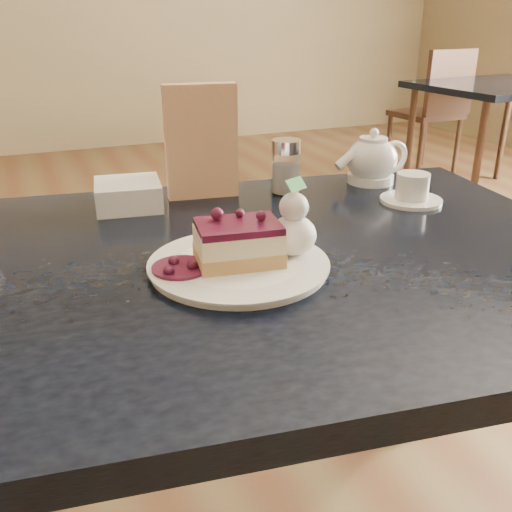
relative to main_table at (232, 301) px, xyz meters
name	(u,v)px	position (x,y,z in m)	size (l,w,h in m)	color
main_table	(232,301)	(0.00, 0.00, 0.00)	(1.43, 1.06, 0.82)	black
dessert_plate	(239,265)	(-0.01, -0.05, 0.09)	(0.28, 0.28, 0.01)	white
cheesecake_slice	(238,243)	(-0.01, -0.05, 0.13)	(0.14, 0.11, 0.07)	tan
whipped_cream	(293,235)	(0.09, -0.06, 0.13)	(0.08, 0.08, 0.07)	white
berry_sauce	(180,268)	(-0.10, -0.05, 0.10)	(0.09, 0.09, 0.01)	#380724
tea_set	(379,166)	(0.46, 0.25, 0.13)	(0.17, 0.29, 0.11)	white
menu_card	(201,142)	(0.06, 0.33, 0.21)	(0.15, 0.03, 0.24)	beige
sugar_shaker	(286,166)	(0.24, 0.29, 0.15)	(0.07, 0.07, 0.12)	white
napkin_stack	(128,195)	(-0.10, 0.32, 0.11)	(0.13, 0.13, 0.05)	white
bg_table_far_right	(485,187)	(2.66, 2.07, -0.66)	(1.08, 1.87, 1.24)	black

